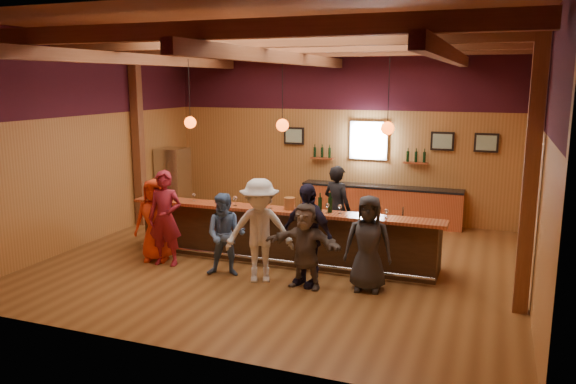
{
  "coord_description": "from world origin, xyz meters",
  "views": [
    {
      "loc": [
        3.86,
        -9.96,
        3.54
      ],
      "look_at": [
        0.0,
        0.3,
        1.35
      ],
      "focal_mm": 35.0,
      "sensor_mm": 36.0,
      "label": 1
    }
  ],
  "objects_px": {
    "bar_counter": "(286,234)",
    "bartender": "(337,208)",
    "customer_orange": "(155,220)",
    "customer_brown": "(305,245)",
    "customer_navy": "(307,235)",
    "ice_bucket": "(290,203)",
    "bottle_a": "(320,204)",
    "stainless_fridge": "(173,182)",
    "customer_redvest": "(165,218)",
    "back_bar_cabinet": "(381,204)",
    "customer_denim": "(226,235)",
    "customer_dark": "(368,243)",
    "customer_white": "(260,231)"
  },
  "relations": [
    {
      "from": "bar_counter",
      "to": "customer_redvest",
      "type": "height_order",
      "value": "customer_redvest"
    },
    {
      "from": "back_bar_cabinet",
      "to": "customer_white",
      "type": "height_order",
      "value": "customer_white"
    },
    {
      "from": "ice_bucket",
      "to": "bottle_a",
      "type": "height_order",
      "value": "bottle_a"
    },
    {
      "from": "ice_bucket",
      "to": "bartender",
      "type": "bearing_deg",
      "value": 66.75
    },
    {
      "from": "customer_brown",
      "to": "ice_bucket",
      "type": "distance_m",
      "value": 1.32
    },
    {
      "from": "customer_orange",
      "to": "bartender",
      "type": "xyz_separation_m",
      "value": [
        3.17,
        1.99,
        0.08
      ]
    },
    {
      "from": "stainless_fridge",
      "to": "bottle_a",
      "type": "bearing_deg",
      "value": -28.53
    },
    {
      "from": "customer_brown",
      "to": "bottle_a",
      "type": "height_order",
      "value": "customer_brown"
    },
    {
      "from": "ice_bucket",
      "to": "bottle_a",
      "type": "bearing_deg",
      "value": 9.89
    },
    {
      "from": "ice_bucket",
      "to": "customer_dark",
      "type": "bearing_deg",
      "value": -24.37
    },
    {
      "from": "back_bar_cabinet",
      "to": "customer_orange",
      "type": "relative_size",
      "value": 2.42
    },
    {
      "from": "customer_redvest",
      "to": "customer_brown",
      "type": "distance_m",
      "value": 2.94
    },
    {
      "from": "customer_orange",
      "to": "ice_bucket",
      "type": "relative_size",
      "value": 7.15
    },
    {
      "from": "customer_orange",
      "to": "customer_dark",
      "type": "height_order",
      "value": "customer_dark"
    },
    {
      "from": "customer_white",
      "to": "bartender",
      "type": "height_order",
      "value": "customer_white"
    },
    {
      "from": "stainless_fridge",
      "to": "customer_brown",
      "type": "bearing_deg",
      "value": -37.24
    },
    {
      "from": "back_bar_cabinet",
      "to": "customer_navy",
      "type": "xyz_separation_m",
      "value": [
        -0.34,
        -4.77,
        0.43
      ]
    },
    {
      "from": "customer_brown",
      "to": "stainless_fridge",
      "type": "bearing_deg",
      "value": 148.38
    },
    {
      "from": "stainless_fridge",
      "to": "ice_bucket",
      "type": "height_order",
      "value": "stainless_fridge"
    },
    {
      "from": "customer_denim",
      "to": "customer_dark",
      "type": "bearing_deg",
      "value": -10.55
    },
    {
      "from": "customer_redvest",
      "to": "customer_orange",
      "type": "bearing_deg",
      "value": 146.55
    },
    {
      "from": "customer_brown",
      "to": "customer_dark",
      "type": "relative_size",
      "value": 0.91
    },
    {
      "from": "back_bar_cabinet",
      "to": "ice_bucket",
      "type": "relative_size",
      "value": 17.33
    },
    {
      "from": "customer_orange",
      "to": "customer_redvest",
      "type": "height_order",
      "value": "customer_redvest"
    },
    {
      "from": "customer_orange",
      "to": "customer_brown",
      "type": "distance_m",
      "value": 3.29
    },
    {
      "from": "customer_orange",
      "to": "customer_navy",
      "type": "xyz_separation_m",
      "value": [
        3.25,
        -0.24,
        0.08
      ]
    },
    {
      "from": "bar_counter",
      "to": "customer_redvest",
      "type": "relative_size",
      "value": 3.39
    },
    {
      "from": "customer_orange",
      "to": "customer_navy",
      "type": "distance_m",
      "value": 3.26
    },
    {
      "from": "bar_counter",
      "to": "bartender",
      "type": "bearing_deg",
      "value": 53.56
    },
    {
      "from": "back_bar_cabinet",
      "to": "customer_dark",
      "type": "distance_m",
      "value": 4.72
    },
    {
      "from": "customer_denim",
      "to": "bartender",
      "type": "relative_size",
      "value": 0.85
    },
    {
      "from": "back_bar_cabinet",
      "to": "customer_brown",
      "type": "relative_size",
      "value": 2.65
    },
    {
      "from": "back_bar_cabinet",
      "to": "bottle_a",
      "type": "distance_m",
      "value": 3.87
    },
    {
      "from": "stainless_fridge",
      "to": "customer_navy",
      "type": "xyz_separation_m",
      "value": [
        4.96,
        -3.65,
        0.01
      ]
    },
    {
      "from": "stainless_fridge",
      "to": "customer_white",
      "type": "relative_size",
      "value": 0.97
    },
    {
      "from": "customer_brown",
      "to": "bartender",
      "type": "relative_size",
      "value": 0.84
    },
    {
      "from": "customer_orange",
      "to": "ice_bucket",
      "type": "height_order",
      "value": "customer_orange"
    },
    {
      "from": "stainless_fridge",
      "to": "customer_orange",
      "type": "bearing_deg",
      "value": -63.39
    },
    {
      "from": "customer_dark",
      "to": "ice_bucket",
      "type": "xyz_separation_m",
      "value": [
        -1.71,
        0.78,
        0.4
      ]
    },
    {
      "from": "customer_white",
      "to": "bartender",
      "type": "distance_m",
      "value": 2.47
    },
    {
      "from": "stainless_fridge",
      "to": "customer_navy",
      "type": "height_order",
      "value": "customer_navy"
    },
    {
      "from": "bar_counter",
      "to": "bartender",
      "type": "distance_m",
      "value": 1.33
    },
    {
      "from": "customer_denim",
      "to": "bottle_a",
      "type": "relative_size",
      "value": 4.43
    },
    {
      "from": "customer_orange",
      "to": "customer_brown",
      "type": "relative_size",
      "value": 1.09
    },
    {
      "from": "bar_counter",
      "to": "ice_bucket",
      "type": "height_order",
      "value": "ice_bucket"
    },
    {
      "from": "customer_redvest",
      "to": "bar_counter",
      "type": "bearing_deg",
      "value": 20.71
    },
    {
      "from": "customer_navy",
      "to": "customer_orange",
      "type": "bearing_deg",
      "value": -162.82
    },
    {
      "from": "customer_white",
      "to": "customer_dark",
      "type": "bearing_deg",
      "value": -15.24
    },
    {
      "from": "customer_orange",
      "to": "customer_brown",
      "type": "xyz_separation_m",
      "value": [
        3.27,
        -0.37,
        -0.07
      ]
    },
    {
      "from": "stainless_fridge",
      "to": "back_bar_cabinet",
      "type": "bearing_deg",
      "value": 11.93
    }
  ]
}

